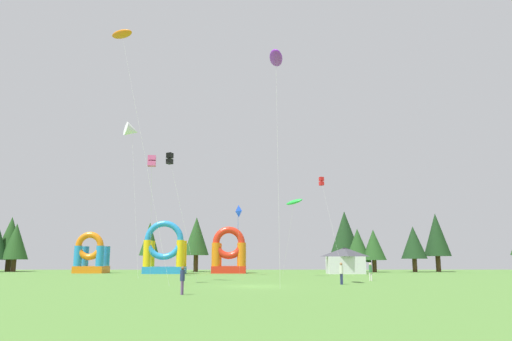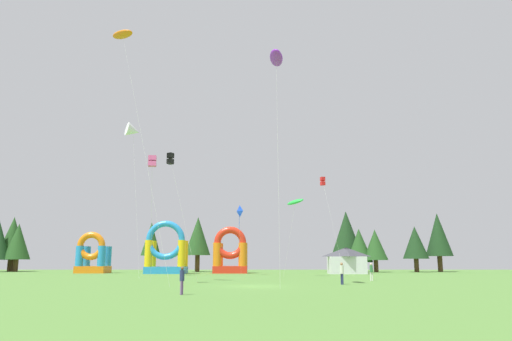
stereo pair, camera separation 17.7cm
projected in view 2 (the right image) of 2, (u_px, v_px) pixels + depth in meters
The scene contains 25 objects.
ground_plane at pixel (256, 286), 36.32m from camera, with size 120.00×120.00×0.00m, color #548438.
kite_red_box at pixel (322, 181), 67.05m from camera, with size 2.09×5.38×13.48m.
kite_orange_parafoil at pixel (122, 35), 44.09m from camera, with size 7.18×4.95×23.06m.
kite_pink_box at pixel (152, 161), 41.16m from camera, with size 1.03×4.65×10.87m.
kite_green_parafoil at pixel (295, 202), 58.87m from camera, with size 2.72×2.03×9.65m.
kite_black_box at pixel (170, 159), 46.08m from camera, with size 3.43×1.83×12.20m.
kite_white_delta at pixel (132, 131), 60.28m from camera, with size 4.11×6.34×19.14m.
kite_blue_diamond at pixel (238, 212), 63.90m from camera, with size 0.84×1.88×8.91m.
kite_purple_parafoil at pixel (276, 58), 39.90m from camera, with size 1.33×4.91×19.28m.
person_left_edge at pixel (341, 271), 39.07m from camera, with size 0.41×0.41×1.78m.
person_near_camera at pixel (181, 278), 27.84m from camera, with size 0.34×0.34×1.62m.
person_midfield at pixel (371, 270), 45.70m from camera, with size 0.32×0.32×1.68m.
inflatable_red_slide at pixel (230, 256), 71.11m from camera, with size 5.04×4.52×6.85m.
inflatable_orange_dome at pixel (165, 254), 68.71m from camera, with size 5.81×3.86×7.55m.
inflatable_blue_arch at pixel (92, 258), 71.49m from camera, with size 4.41×4.12×6.10m.
festival_tent at pixel (346, 261), 68.00m from camera, with size 5.08×3.76×3.71m.
tree_row_1 at pixel (12, 238), 81.74m from camera, with size 4.92×4.92×9.27m.
tree_row_2 at pixel (17, 242), 80.46m from camera, with size 4.33×4.33×8.03m.
tree_row_3 at pixel (150, 239), 81.94m from camera, with size 3.38×3.38×8.36m.
tree_row_4 at pixel (197, 236), 79.47m from camera, with size 4.26×4.26×9.03m.
tree_row_5 at pixel (346, 234), 81.77m from camera, with size 5.32×5.32×10.25m.
tree_row_6 at pixel (358, 245), 78.07m from camera, with size 4.28×4.28×7.04m.
tree_row_7 at pixel (374, 245), 77.22m from camera, with size 3.94×3.94×6.84m.
tree_row_8 at pixel (414, 243), 77.95m from camera, with size 4.14×4.14×7.40m.
tree_row_9 at pixel (437, 235), 79.60m from camera, with size 4.40×4.40×9.70m.
Camera 2 is at (-0.07, -37.33, 2.03)m, focal length 33.37 mm.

